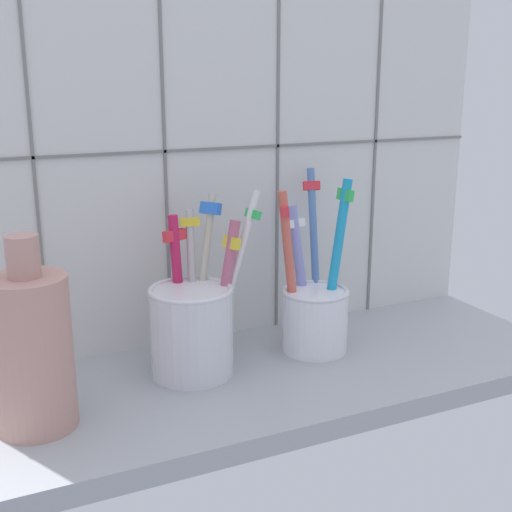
{
  "coord_description": "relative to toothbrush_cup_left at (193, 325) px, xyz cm",
  "views": [
    {
      "loc": [
        -26.64,
        -54.36,
        30.35
      ],
      "look_at": [
        0.0,
        2.78,
        13.13
      ],
      "focal_mm": 46.73,
      "sensor_mm": 36.0,
      "label": 1
    }
  ],
  "objects": [
    {
      "name": "ceramic_vase",
      "position": [
        -15.36,
        -4.34,
        1.86
      ],
      "size": [
        6.57,
        6.57,
        16.36
      ],
      "color": "tan",
      "rests_on": "counter_slab"
    },
    {
      "name": "tile_wall_back",
      "position": [
        6.64,
        9.04,
        15.53
      ],
      "size": [
        64.0,
        2.2,
        45.0
      ],
      "color": "silver",
      "rests_on": "ground"
    },
    {
      "name": "toothbrush_cup_left",
      "position": [
        0.0,
        0.0,
        0.0
      ],
      "size": [
        11.84,
        8.79,
        17.6
      ],
      "color": "silver",
      "rests_on": "counter_slab"
    },
    {
      "name": "counter_slab",
      "position": [
        6.64,
        -2.95,
        -5.97
      ],
      "size": [
        64.0,
        22.0,
        2.0
      ],
      "primitive_type": "cube",
      "color": "#9EA3A8",
      "rests_on": "ground"
    },
    {
      "name": "toothbrush_cup_right",
      "position": [
        13.56,
        0.14,
        -0.49
      ],
      "size": [
        8.08,
        10.6,
        18.49
      ],
      "color": "white",
      "rests_on": "counter_slab"
    }
  ]
}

